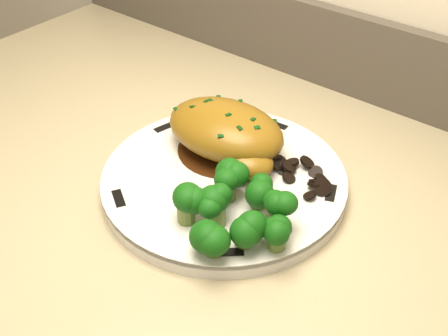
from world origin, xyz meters
The scene contains 10 objects.
plate centered at (-0.51, 1.70, 0.82)m, with size 0.28×0.28×0.02m, color silver.
rim_accent_0 centered at (-0.39, 1.75, 0.83)m, with size 0.03×0.01×0.00m, color black.
rim_accent_1 centered at (-0.52, 1.82, 0.83)m, with size 0.03×0.01×0.00m, color black.
rim_accent_2 centered at (-0.63, 1.73, 0.83)m, with size 0.03×0.01×0.00m, color black.
rim_accent_3 centered at (-0.57, 1.59, 0.83)m, with size 0.03×0.01×0.00m, color black.
rim_accent_4 centered at (-0.43, 1.61, 0.83)m, with size 0.03×0.01×0.00m, color black.
gravy_pool centered at (-0.54, 1.74, 0.83)m, with size 0.12×0.12×0.00m, color #341809.
chicken_breast centered at (-0.53, 1.74, 0.86)m, with size 0.16×0.11×0.06m.
mushroom_pile centered at (-0.44, 1.75, 0.83)m, with size 0.08×0.06×0.02m.
broccoli_florets centered at (-0.44, 1.64, 0.85)m, with size 0.12×0.11×0.04m.
Camera 1 is at (-0.19, 1.30, 1.23)m, focal length 45.00 mm.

